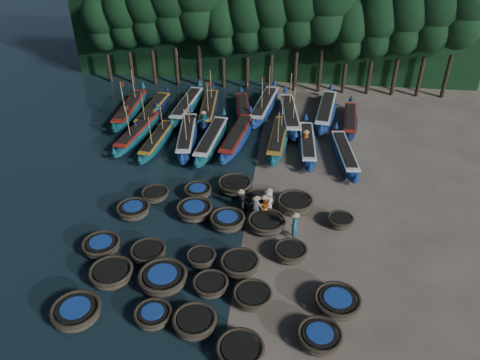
# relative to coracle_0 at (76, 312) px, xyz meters

# --- Properties ---
(ground) EXTENTS (120.00, 120.00, 0.00)m
(ground) POSITION_rel_coracle_0_xyz_m (7.04, 9.23, -0.46)
(ground) COLOR gray
(ground) RESTS_ON ground
(foliage_wall) EXTENTS (40.00, 3.00, 10.00)m
(foliage_wall) POSITION_rel_coracle_0_xyz_m (7.04, 32.73, 4.54)
(foliage_wall) COLOR black
(foliage_wall) RESTS_ON ground
(coracle_0) EXTENTS (2.62, 2.62, 0.79)m
(coracle_0) POSITION_rel_coracle_0_xyz_m (0.00, 0.00, 0.00)
(coracle_0) COLOR #4B3E2F
(coracle_0) RESTS_ON ground
(coracle_1) EXTENTS (1.96, 1.96, 0.66)m
(coracle_1) POSITION_rel_coracle_0_xyz_m (3.58, 0.32, -0.08)
(coracle_1) COLOR #4B3E2F
(coracle_1) RESTS_ON ground
(coracle_2) EXTENTS (2.40, 2.40, 0.79)m
(coracle_2) POSITION_rel_coracle_0_xyz_m (5.61, 0.09, -0.01)
(coracle_2) COLOR #4B3E2F
(coracle_2) RESTS_ON ground
(coracle_3) EXTENTS (2.15, 2.15, 0.72)m
(coracle_3) POSITION_rel_coracle_0_xyz_m (7.85, -1.14, -0.05)
(coracle_3) COLOR #4B3E2F
(coracle_3) RESTS_ON ground
(coracle_4) EXTENTS (2.24, 2.24, 0.72)m
(coracle_4) POSITION_rel_coracle_0_xyz_m (11.25, -0.00, -0.05)
(coracle_4) COLOR #4B3E2F
(coracle_4) RESTS_ON ground
(coracle_5) EXTENTS (2.34, 2.34, 0.78)m
(coracle_5) POSITION_rel_coracle_0_xyz_m (0.74, 2.62, -0.01)
(coracle_5) COLOR #4B3E2F
(coracle_5) RESTS_ON ground
(coracle_6) EXTENTS (2.52, 2.52, 0.83)m
(coracle_6) POSITION_rel_coracle_0_xyz_m (3.46, 2.59, 0.02)
(coracle_6) COLOR #4B3E2F
(coracle_6) RESTS_ON ground
(coracle_7) EXTENTS (1.88, 1.88, 0.68)m
(coracle_7) POSITION_rel_coracle_0_xyz_m (5.91, 2.52, -0.07)
(coracle_7) COLOR #4B3E2F
(coracle_7) RESTS_ON ground
(coracle_8) EXTENTS (2.02, 2.02, 0.68)m
(coracle_8) POSITION_rel_coracle_0_xyz_m (8.06, 2.04, -0.07)
(coracle_8) COLOR #4B3E2F
(coracle_8) RESTS_ON ground
(coracle_9) EXTENTS (2.83, 2.83, 0.76)m
(coracle_9) POSITION_rel_coracle_0_xyz_m (12.13, 2.12, -0.02)
(coracle_9) COLOR #4B3E2F
(coracle_9) RESTS_ON ground
(coracle_10) EXTENTS (2.35, 2.35, 0.71)m
(coracle_10) POSITION_rel_coracle_0_xyz_m (-0.58, 4.70, -0.05)
(coracle_10) COLOR #4B3E2F
(coracle_10) RESTS_ON ground
(coracle_11) EXTENTS (1.97, 1.97, 0.65)m
(coracle_11) POSITION_rel_coracle_0_xyz_m (2.12, 4.53, -0.09)
(coracle_11) COLOR #4B3E2F
(coracle_11) RESTS_ON ground
(coracle_12) EXTENTS (1.97, 1.97, 0.65)m
(coracle_12) POSITION_rel_coracle_0_xyz_m (5.07, 4.45, -0.09)
(coracle_12) COLOR #4B3E2F
(coracle_12) RESTS_ON ground
(coracle_13) EXTENTS (2.44, 2.44, 0.76)m
(coracle_13) POSITION_rel_coracle_0_xyz_m (7.18, 4.15, -0.03)
(coracle_13) COLOR #4B3E2F
(coracle_13) RESTS_ON ground
(coracle_14) EXTENTS (1.92, 1.92, 0.75)m
(coracle_14) POSITION_rel_coracle_0_xyz_m (9.81, 5.37, -0.03)
(coracle_14) COLOR #4B3E2F
(coracle_14) RESTS_ON ground
(coracle_15) EXTENTS (2.07, 2.07, 0.74)m
(coracle_15) POSITION_rel_coracle_0_xyz_m (0.16, 8.05, -0.03)
(coracle_15) COLOR #4B3E2F
(coracle_15) RESTS_ON ground
(coracle_16) EXTENTS (2.73, 2.73, 0.81)m
(coracle_16) POSITION_rel_coracle_0_xyz_m (3.88, 8.41, 0.01)
(coracle_16) COLOR #4B3E2F
(coracle_16) RESTS_ON ground
(coracle_17) EXTENTS (2.27, 2.27, 0.82)m
(coracle_17) POSITION_rel_coracle_0_xyz_m (6.02, 7.63, 0.02)
(coracle_17) COLOR #4B3E2F
(coracle_17) RESTS_ON ground
(coracle_18) EXTENTS (2.49, 2.49, 0.75)m
(coracle_18) POSITION_rel_coracle_0_xyz_m (8.31, 7.77, -0.03)
(coracle_18) COLOR #4B3E2F
(coracle_18) RESTS_ON ground
(coracle_19) EXTENTS (1.62, 1.62, 0.64)m
(coracle_19) POSITION_rel_coracle_0_xyz_m (12.66, 8.58, -0.09)
(coracle_19) COLOR #4B3E2F
(coracle_19) RESTS_ON ground
(coracle_20) EXTENTS (2.05, 2.05, 0.63)m
(coracle_20) POSITION_rel_coracle_0_xyz_m (1.01, 9.90, -0.10)
(coracle_20) COLOR #4B3E2F
(coracle_20) RESTS_ON ground
(coracle_21) EXTENTS (2.06, 2.06, 0.71)m
(coracle_21) POSITION_rel_coracle_0_xyz_m (3.67, 10.53, -0.05)
(coracle_21) COLOR #4B3E2F
(coracle_21) RESTS_ON ground
(coracle_22) EXTENTS (2.37, 2.37, 0.77)m
(coracle_22) POSITION_rel_coracle_0_xyz_m (5.96, 11.45, -0.02)
(coracle_22) COLOR #4B3E2F
(coracle_22) RESTS_ON ground
(coracle_23) EXTENTS (2.43, 2.43, 0.70)m
(coracle_23) POSITION_rel_coracle_0_xyz_m (7.67, 9.94, -0.06)
(coracle_23) COLOR #4B3E2F
(coracle_23) RESTS_ON ground
(coracle_24) EXTENTS (2.72, 2.72, 0.83)m
(coracle_24) POSITION_rel_coracle_0_xyz_m (9.93, 9.85, 0.01)
(coracle_24) COLOR #4B3E2F
(coracle_24) RESTS_ON ground
(long_boat_1) EXTENTS (2.49, 8.14, 3.49)m
(long_boat_1) POSITION_rel_coracle_0_xyz_m (-2.56, 17.78, 0.09)
(long_boat_1) COLOR #0D404F
(long_boat_1) RESTS_ON ground
(long_boat_2) EXTENTS (1.88, 7.32, 3.12)m
(long_boat_2) POSITION_rel_coracle_0_xyz_m (-0.72, 16.77, 0.04)
(long_boat_2) COLOR #0D404F
(long_boat_2) RESTS_ON ground
(long_boat_3) EXTENTS (2.52, 8.42, 3.60)m
(long_boat_3) POSITION_rel_coracle_0_xyz_m (1.43, 17.58, 0.11)
(long_boat_3) COLOR navy
(long_boat_3) RESTS_ON ground
(long_boat_4) EXTENTS (2.20, 8.45, 1.49)m
(long_boat_4) POSITION_rel_coracle_0_xyz_m (3.41, 17.24, 0.11)
(long_boat_4) COLOR #0D404F
(long_boat_4) RESTS_ON ground
(long_boat_5) EXTENTS (2.71, 8.51, 1.51)m
(long_boat_5) POSITION_rel_coracle_0_xyz_m (5.31, 17.92, 0.12)
(long_boat_5) COLOR navy
(long_boat_5) RESTS_ON ground
(long_boat_6) EXTENTS (1.90, 8.30, 3.53)m
(long_boat_6) POSITION_rel_coracle_0_xyz_m (8.47, 18.06, 0.10)
(long_boat_6) COLOR #0D404F
(long_boat_6) RESTS_ON ground
(long_boat_7) EXTENTS (1.72, 7.90, 1.39)m
(long_boat_7) POSITION_rel_coracle_0_xyz_m (10.70, 17.46, 0.07)
(long_boat_7) COLOR navy
(long_boat_7) RESTS_ON ground
(long_boat_8) EXTENTS (2.33, 7.70, 1.37)m
(long_boat_8) POSITION_rel_coracle_0_xyz_m (13.38, 16.34, 0.06)
(long_boat_8) COLOR navy
(long_boat_8) RESTS_ON ground
(long_boat_9) EXTENTS (1.67, 8.77, 3.72)m
(long_boat_9) POSITION_rel_coracle_0_xyz_m (-4.49, 21.80, 0.13)
(long_boat_9) COLOR #0D404F
(long_boat_9) RESTS_ON ground
(long_boat_10) EXTENTS (2.01, 8.13, 1.43)m
(long_boat_10) POSITION_rel_coracle_0_xyz_m (-2.49, 21.86, 0.09)
(long_boat_10) COLOR #0E1635
(long_boat_10) RESTS_ON ground
(long_boat_11) EXTENTS (2.18, 8.65, 1.53)m
(long_boat_11) POSITION_rel_coracle_0_xyz_m (0.22, 23.10, 0.12)
(long_boat_11) COLOR #0D404F
(long_boat_11) RESTS_ON ground
(long_boat_12) EXTENTS (2.11, 8.51, 3.62)m
(long_boat_12) POSITION_rel_coracle_0_xyz_m (2.22, 22.77, 0.12)
(long_boat_12) COLOR #0E1635
(long_boat_12) RESTS_ON ground
(long_boat_13) EXTENTS (2.48, 7.36, 1.31)m
(long_boat_13) POSITION_rel_coracle_0_xyz_m (5.16, 23.07, 0.04)
(long_boat_13) COLOR navy
(long_boat_13) RESTS_ON ground
(long_boat_14) EXTENTS (2.80, 8.92, 3.83)m
(long_boat_14) POSITION_rel_coracle_0_xyz_m (6.96, 23.83, 0.15)
(long_boat_14) COLOR navy
(long_boat_14) RESTS_ON ground
(long_boat_15) EXTENTS (2.67, 9.00, 3.85)m
(long_boat_15) POSITION_rel_coracle_0_xyz_m (9.20, 22.19, 0.15)
(long_boat_15) COLOR navy
(long_boat_15) RESTS_ON ground
(long_boat_16) EXTENTS (2.74, 8.96, 1.59)m
(long_boat_16) POSITION_rel_coracle_0_xyz_m (12.26, 23.42, 0.15)
(long_boat_16) COLOR navy
(long_boat_16) RESTS_ON ground
(long_boat_17) EXTENTS (1.91, 7.36, 1.30)m
(long_boat_17) POSITION_rel_coracle_0_xyz_m (14.18, 22.06, 0.04)
(long_boat_17) COLOR #0E1635
(long_boat_17) RESTS_ON ground
(fisherman_0) EXTENTS (0.80, 1.00, 2.00)m
(fisherman_0) POSITION_rel_coracle_0_xyz_m (8.32, 9.26, 0.49)
(fisherman_0) COLOR silver
(fisherman_0) RESTS_ON ground
(fisherman_1) EXTENTS (0.52, 0.67, 1.92)m
(fisherman_1) POSITION_rel_coracle_0_xyz_m (9.95, 7.11, 0.50)
(fisherman_1) COLOR #19636D
(fisherman_1) RESTS_ON ground
(fisherman_2) EXTENTS (0.83, 0.68, 1.76)m
(fisherman_2) POSITION_rel_coracle_0_xyz_m (8.09, 8.87, 0.38)
(fisherman_2) COLOR #CF5F1B
(fisherman_2) RESTS_ON ground
(fisherman_3) EXTENTS (0.92, 1.14, 1.74)m
(fisherman_3) POSITION_rel_coracle_0_xyz_m (6.62, 9.31, 0.36)
(fisherman_3) COLOR black
(fisherman_3) RESTS_ON ground
(fisherman_4) EXTENTS (0.99, 0.70, 1.75)m
(fisherman_4) POSITION_rel_coracle_0_xyz_m (7.63, 8.71, 0.39)
(fisherman_4) COLOR silver
(fisherman_4) RESTS_ON ground
(fisherman_5) EXTENTS (1.62, 1.37, 1.95)m
(fisherman_5) POSITION_rel_coracle_0_xyz_m (2.36, 19.63, 0.45)
(fisherman_5) COLOR #19636D
(fisherman_5) RESTS_ON ground
(fisherman_6) EXTENTS (0.52, 0.76, 1.71)m
(fisherman_6) POSITION_rel_coracle_0_xyz_m (10.53, 17.76, 0.37)
(fisherman_6) COLOR #CF5F1B
(fisherman_6) RESTS_ON ground
(tree_0) EXTENTS (3.68, 3.68, 8.68)m
(tree_0) POSITION_rel_coracle_0_xyz_m (-8.96, 29.23, 5.51)
(tree_0) COLOR black
(tree_0) RESTS_ON ground
(tree_1) EXTENTS (4.09, 4.09, 9.65)m
(tree_1) POSITION_rel_coracle_0_xyz_m (-6.66, 29.23, 6.19)
(tree_1) COLOR black
(tree_1) RESTS_ON ground
(tree_2) EXTENTS (4.51, 4.51, 10.63)m
(tree_2) POSITION_rel_coracle_0_xyz_m (-4.36, 29.23, 6.86)
(tree_2) COLOR black
(tree_2) RESTS_ON ground
(tree_3) EXTENTS (4.92, 4.92, 11.60)m
(tree_3) POSITION_rel_coracle_0_xyz_m (-2.06, 29.23, 7.54)
(tree_3) COLOR black
(tree_3) RESTS_ON ground
(tree_5) EXTENTS (3.68, 3.68, 8.68)m
(tree_5) POSITION_rel_coracle_0_xyz_m (2.54, 29.23, 5.51)
(tree_5) COLOR black
(tree_5) RESTS_ON ground
(tree_6) EXTENTS (4.09, 4.09, 9.65)m
(tree_6) POSITION_rel_coracle_0_xyz_m (4.84, 29.23, 6.19)
(tree_6) COLOR black
(tree_6) RESTS_ON ground
(tree_7) EXTENTS (4.51, 4.51, 10.63)m
(tree_7) POSITION_rel_coracle_0_xyz_m (7.14, 29.23, 6.86)
(tree_7) COLOR black
(tree_7) RESTS_ON ground
(tree_8) EXTENTS (4.92, 4.92, 11.60)m
(tree_8) POSITION_rel_coracle_0_xyz_m (9.44, 29.23, 7.54)
(tree_8) COLOR black
(tree_8) RESTS_ON ground
(tree_10) EXTENTS (3.68, 3.68, 8.68)m
(tree_10) POSITION_rel_coracle_0_xyz_m (14.04, 29.23, 5.51)
(tree_10) COLOR black
(tree_10) RESTS_ON ground
(tree_11) EXTENTS (4.09, 4.09, 9.65)m
(tree_11) POSITION_rel_coracle_0_xyz_m (16.34, 29.23, 6.19)
(tree_11) COLOR black
(tree_11) RESTS_ON ground
(tree_12) EXTENTS (4.51, 4.51, 10.63)m
(tree_12) POSITION_rel_coracle_0_xyz_m (18.64, 29.23, 6.86)
(tree_12) COLOR black
(tree_12) RESTS_ON ground
(tree_13) EXTENTS (4.92, 4.92, 11.60)m
(tree_13) POSITION_rel_coracle_0_xyz_m (20.94, 29.23, 7.54)
(tree_13) COLOR black
(tree_13) RESTS_ON ground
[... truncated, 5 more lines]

